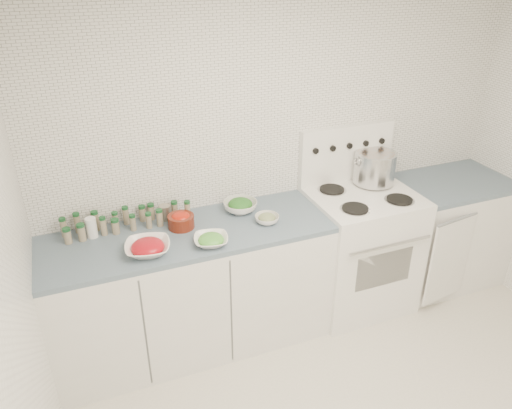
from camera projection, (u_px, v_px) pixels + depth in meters
The scene contains 13 objects.
room_walls at pixel (433, 196), 2.17m from camera, with size 3.54×3.04×2.52m.
counter_left at pixel (192, 289), 3.39m from camera, with size 1.85×0.62×0.90m.
stove at pixel (358, 246), 3.79m from camera, with size 0.76×0.70×1.36m.
counter_right at pixel (444, 231), 4.08m from camera, with size 0.89×0.69×0.90m.
stock_pot at pixel (375, 166), 3.70m from camera, with size 0.33×0.31×0.23m.
bowl_tomato at pixel (148, 247), 2.95m from camera, with size 0.31×0.31×0.09m.
bowl_snowpea at pixel (211, 240), 3.04m from camera, with size 0.25×0.25×0.07m.
bowl_broccoli at pixel (240, 205), 3.42m from camera, with size 0.25×0.25×0.09m.
bowl_zucchini at pixel (267, 218), 3.28m from camera, with size 0.19×0.19×0.06m.
bowl_pepper at pixel (181, 220), 3.21m from camera, with size 0.17×0.17×0.11m.
salt_canister at pixel (91, 228), 3.10m from camera, with size 0.07×0.07×0.13m, color white.
tin_can at pixel (165, 212), 3.31m from camera, with size 0.08×0.08×0.10m, color gray.
spice_cluster at pixel (120, 221), 3.19m from camera, with size 0.82×0.16×0.14m.
Camera 1 is at (-1.43, -1.52, 2.52)m, focal length 35.00 mm.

